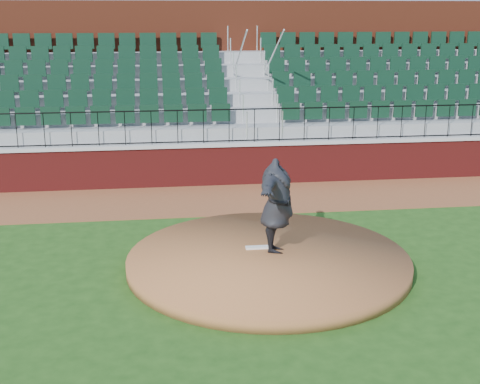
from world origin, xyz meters
The scene contains 10 objects.
ground centered at (0.00, 0.00, 0.00)m, with size 90.00×90.00×0.00m, color #1D4413.
warning_track centered at (0.00, 5.40, 0.01)m, with size 34.00×3.20×0.01m, color brown.
field_wall centered at (0.00, 7.00, 0.60)m, with size 34.00×0.35×1.20m, color maroon.
wall_cap centered at (0.00, 7.00, 1.25)m, with size 34.00×0.45×0.10m, color #B7B7B7.
wall_railing centered at (0.00, 7.00, 1.80)m, with size 34.00×0.05×1.00m, color black, non-canonical shape.
seating_stands centered at (0.00, 9.72, 2.30)m, with size 34.00×5.10×4.60m, color gray, non-canonical shape.
concourse_wall centered at (0.00, 12.52, 2.75)m, with size 34.00×0.50×5.50m, color maroon.
pitchers_mound centered at (0.44, 0.31, 0.12)m, with size 5.85×5.85×0.25m, color brown.
pitching_rubber centered at (0.33, 0.75, 0.27)m, with size 0.61×0.15×0.04m, color white.
pitcher centered at (0.64, 0.52, 1.26)m, with size 2.47×0.67×2.01m, color black.
Camera 1 is at (-1.75, -11.89, 5.14)m, focal length 47.86 mm.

